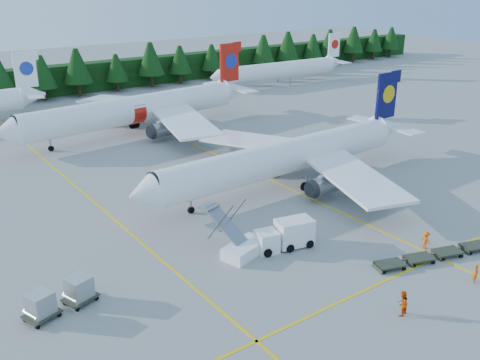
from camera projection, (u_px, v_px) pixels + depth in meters
ground at (339, 249)px, 48.40m from camera, size 320.00×320.00×0.00m
taxi_stripe_a at (106, 212)px, 55.96m from camera, size 0.25×120.00×0.01m
taxi_stripe_b at (258, 174)px, 66.84m from camera, size 0.25×120.00×0.01m
taxi_stripe_cross at (392, 278)px, 43.85m from camera, size 80.00×0.25×0.01m
treeline_hedge at (51, 81)px, 109.55m from camera, size 220.00×4.00×6.00m
airliner_navy at (278, 159)px, 61.42m from camera, size 39.47×32.46×11.47m
airliner_red at (130, 111)px, 82.26m from camera, size 42.52×34.83×12.37m
airliner_far_right at (275, 70)px, 120.18m from camera, size 36.08×4.90×10.49m
airstairs at (242, 246)px, 47.34m from camera, size 4.68×6.36×3.80m
service_truck at (285, 235)px, 48.29m from camera, size 5.64×3.02×2.58m
dolly_train at (434, 254)px, 46.60m from camera, size 11.58×4.50×0.14m
uld_pair at (60, 296)px, 39.13m from camera, size 5.79×2.89×1.80m
crew_a at (476, 274)px, 42.93m from camera, size 0.70×0.62×1.61m
crew_b at (402, 303)px, 38.71m from camera, size 1.10×0.94×1.97m
crew_c at (426, 240)px, 48.31m from camera, size 0.55×0.73×1.64m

